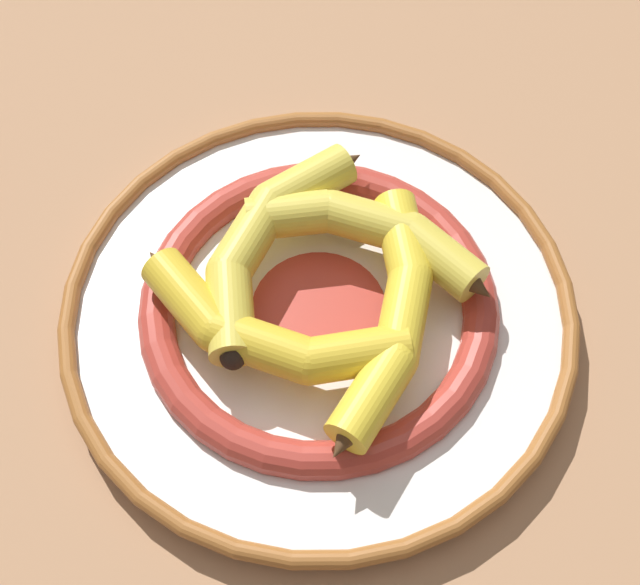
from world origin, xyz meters
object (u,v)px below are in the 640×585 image
(decorative_bowl, at_px, (320,307))
(banana_d, at_px, (372,233))
(banana_b, at_px, (263,331))
(banana_a, at_px, (265,238))
(banana_c, at_px, (392,320))

(decorative_bowl, xyz_separation_m, banana_d, (-0.02, -0.05, 0.03))
(banana_b, xyz_separation_m, banana_d, (-0.05, -0.10, -0.00))
(decorative_bowl, bearing_deg, banana_a, -26.78)
(banana_d, bearing_deg, banana_a, 23.01)
(banana_d, bearing_deg, banana_c, 118.46)
(decorative_bowl, distance_m, banana_a, 0.06)
(banana_b, bearing_deg, banana_a, 111.33)
(decorative_bowl, distance_m, banana_d, 0.07)
(decorative_bowl, distance_m, banana_c, 0.07)
(banana_a, bearing_deg, banana_b, 25.64)
(banana_c, relative_size, banana_d, 1.10)
(banana_c, distance_m, banana_d, 0.07)
(banana_a, height_order, banana_b, same)
(banana_a, xyz_separation_m, banana_d, (-0.07, -0.03, -0.00))
(banana_d, bearing_deg, decorative_bowl, 67.59)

